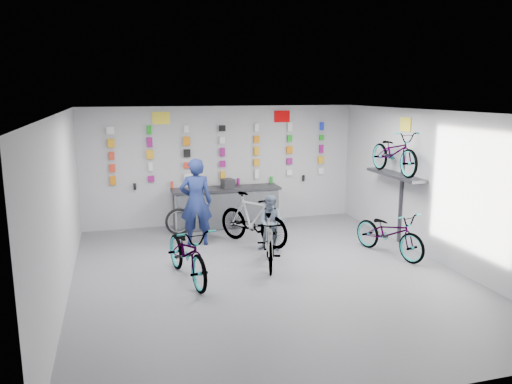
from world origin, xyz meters
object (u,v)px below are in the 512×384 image
object	(u,v)px
bike_service	(253,219)
bike_left	(187,252)
counter	(226,208)
clerk	(196,202)
bike_center	(269,242)
customer	(272,223)
bike_right	(389,233)

from	to	relation	value
bike_service	bike_left	bearing A→B (deg)	-168.13
counter	clerk	bearing A→B (deg)	-127.01
bike_left	bike_center	world-z (taller)	bike_left
bike_left	bike_center	bearing A→B (deg)	-0.48
bike_center	clerk	distance (m)	2.18
bike_left	clerk	size ratio (longest dim) A/B	1.02
bike_center	customer	size ratio (longest dim) A/B	1.37
bike_center	bike_right	world-z (taller)	bike_center
clerk	bike_service	bearing A→B (deg)	172.40
counter	bike_service	world-z (taller)	bike_service
bike_service	clerk	world-z (taller)	clerk
bike_center	customer	distance (m)	1.01
bike_service	bike_center	bearing A→B (deg)	-127.23
bike_center	clerk	size ratio (longest dim) A/B	0.85
customer	bike_center	bearing A→B (deg)	-85.20
clerk	bike_center	bearing A→B (deg)	129.56
bike_right	counter	bearing A→B (deg)	114.81
bike_service	customer	size ratio (longest dim) A/B	1.59
bike_right	bike_service	bearing A→B (deg)	132.35
bike_center	bike_left	bearing A→B (deg)	-155.83
bike_center	bike_service	xyz separation A→B (m)	(0.09, 1.47, 0.08)
bike_center	counter	bearing A→B (deg)	107.35
counter	bike_left	distance (m)	3.66
counter	bike_right	distance (m)	4.16
bike_center	customer	world-z (taller)	customer
bike_left	bike_right	world-z (taller)	bike_left
bike_center	bike_right	distance (m)	2.61
bike_right	customer	bearing A→B (deg)	139.86
bike_right	clerk	size ratio (longest dim) A/B	0.94
counter	bike_service	bearing A→B (deg)	-81.16
bike_right	bike_center	bearing A→B (deg)	162.52
bike_left	customer	bearing A→B (deg)	21.45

